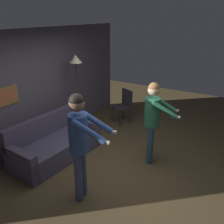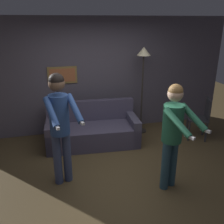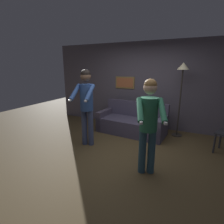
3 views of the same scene
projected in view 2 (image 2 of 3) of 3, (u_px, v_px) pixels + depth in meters
name	position (u px, v px, depth m)	size (l,w,h in m)	color
ground_plane	(119.00, 177.00, 4.24)	(12.00, 12.00, 0.00)	brown
back_wall_assembly	(94.00, 76.00, 5.70)	(6.40, 0.09, 2.60)	#554F5C
couch	(92.00, 131.00, 5.32)	(1.96, 0.99, 0.87)	#4A445B
torchiere_lamp	(143.00, 64.00, 5.43)	(0.30, 0.30, 1.97)	#332D28
person_standing_left	(60.00, 119.00, 3.73)	(0.54, 0.73, 1.81)	#3B476F
person_standing_right	(173.00, 129.00, 3.65)	(0.57, 0.69, 1.68)	#2D5164
dining_chair_distant	(202.00, 116.00, 5.46)	(0.55, 0.55, 0.93)	#2D2D33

